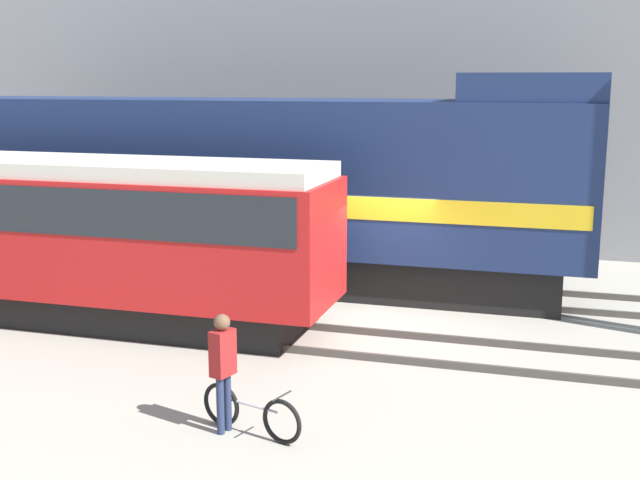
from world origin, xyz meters
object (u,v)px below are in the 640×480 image
object	(u,v)px
streetcar	(64,228)
bicycle	(251,412)
person	(223,361)
freight_locomotive	(251,187)

from	to	relation	value
streetcar	bicycle	bearing A→B (deg)	-35.95
streetcar	bicycle	distance (m)	7.27
person	bicycle	bearing A→B (deg)	4.41
streetcar	person	bearing A→B (deg)	-38.12
person	freight_locomotive	bearing A→B (deg)	108.74
bicycle	person	distance (m)	0.84
freight_locomotive	person	bearing A→B (deg)	-71.26
streetcar	person	xyz separation A→B (m)	(5.35, -4.19, -0.86)
freight_locomotive	bicycle	xyz separation A→B (m)	(3.22, -8.28, -2.05)
freight_locomotive	streetcar	size ratio (longest dim) A/B	1.44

